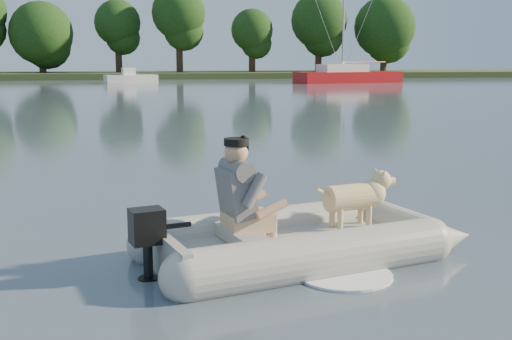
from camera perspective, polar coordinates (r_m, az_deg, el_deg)
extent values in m
plane|color=slate|center=(7.07, -0.64, -8.22)|extent=(160.00, 160.00, 0.00)
cube|color=#47512D|center=(68.65, -10.01, 8.28)|extent=(160.00, 12.00, 0.70)
cylinder|color=#332316|center=(68.50, -18.44, 8.94)|extent=(0.70, 0.70, 2.94)
sphere|color=#244D19|center=(68.53, -18.58, 11.47)|extent=(6.27, 6.27, 6.27)
cylinder|color=#332316|center=(68.57, -12.10, 9.54)|extent=(0.70, 0.70, 3.67)
sphere|color=#244D19|center=(68.65, -12.22, 12.69)|extent=(4.69, 4.69, 4.69)
cylinder|color=#332316|center=(66.94, -6.81, 9.95)|extent=(0.70, 0.70, 4.29)
sphere|color=#244D19|center=(67.08, -6.89, 13.72)|extent=(5.43, 5.43, 5.43)
cylinder|color=#332316|center=(68.19, -0.35, 9.56)|extent=(0.70, 0.70, 3.21)
sphere|color=#244D19|center=(68.24, -0.36, 12.33)|extent=(4.41, 4.41, 4.41)
cylinder|color=#332316|center=(70.51, 5.57, 9.83)|extent=(0.70, 0.70, 3.94)
sphere|color=#244D19|center=(70.62, 5.63, 13.11)|extent=(6.03, 6.03, 6.03)
cylinder|color=#332316|center=(73.26, 11.27, 9.53)|extent=(0.70, 0.70, 3.52)
sphere|color=#244D19|center=(73.33, 11.37, 12.35)|extent=(6.68, 6.68, 6.68)
cube|color=#A51216|center=(55.75, 8.19, 8.05)|extent=(9.56, 4.54, 1.15)
cube|color=white|center=(55.44, 7.70, 8.94)|extent=(4.36, 2.83, 0.69)
cylinder|color=#A5A5AA|center=(55.61, 7.83, 14.57)|extent=(0.18, 0.18, 11.50)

